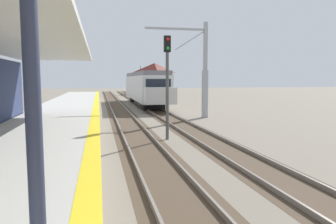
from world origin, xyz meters
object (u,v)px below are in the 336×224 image
(catenary_pylon_far_side, at_px, (201,72))
(distant_trackside_house, at_px, (154,78))
(rail_signal_post, at_px, (167,76))
(approaching_train, at_px, (145,87))

(catenary_pylon_far_side, bearing_deg, distant_trackside_house, 85.29)
(rail_signal_post, distance_m, distant_trackside_house, 50.70)
(approaching_train, distance_m, distant_trackside_house, 29.15)
(approaching_train, relative_size, rail_signal_post, 3.77)
(rail_signal_post, xyz_separation_m, catenary_pylon_far_side, (4.60, 8.52, 0.41))
(rail_signal_post, bearing_deg, approaching_train, 84.84)
(approaching_train, relative_size, catenary_pylon_far_side, 2.61)
(approaching_train, bearing_deg, catenary_pylon_far_side, -78.53)
(approaching_train, height_order, distant_trackside_house, distant_trackside_house)
(approaching_train, xyz_separation_m, rail_signal_post, (-1.95, -21.58, 1.02))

